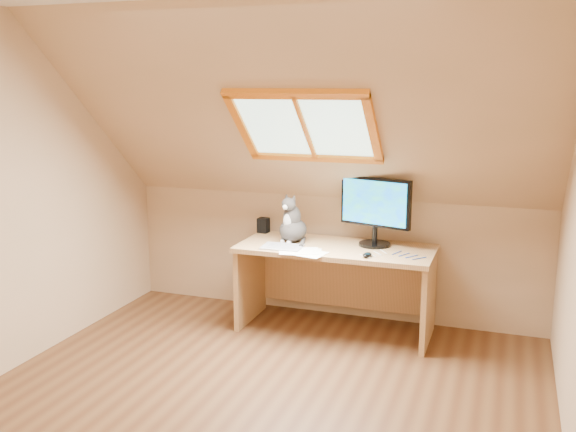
% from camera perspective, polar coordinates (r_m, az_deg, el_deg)
% --- Properties ---
extents(ground, '(3.50, 3.50, 0.00)m').
position_cam_1_polar(ground, '(4.03, -3.32, -16.71)').
color(ground, brown).
rests_on(ground, ground).
extents(room_shell, '(3.52, 3.52, 2.41)m').
position_cam_1_polar(room_shell, '(3.49, -4.19, 3.67)').
color(room_shell, tan).
rests_on(room_shell, ground).
extents(desk, '(1.50, 0.66, 0.68)m').
position_cam_1_polar(desk, '(5.08, 4.45, -4.87)').
color(desk, tan).
rests_on(desk, ground).
extents(monitor, '(0.57, 0.24, 0.53)m').
position_cam_1_polar(monitor, '(4.94, 7.76, 0.80)').
color(monitor, black).
rests_on(monitor, desk).
extents(cat, '(0.28, 0.31, 0.39)m').
position_cam_1_polar(cat, '(5.06, 0.39, -0.75)').
color(cat, '#494340').
rests_on(cat, desk).
extents(desk_speaker, '(0.09, 0.09, 0.12)m').
position_cam_1_polar(desk_speaker, '(5.39, -2.20, -0.83)').
color(desk_speaker, black).
rests_on(desk_speaker, desk).
extents(graphics_tablet, '(0.32, 0.23, 0.01)m').
position_cam_1_polar(graphics_tablet, '(4.90, -0.52, -2.77)').
color(graphics_tablet, '#B2B2B7').
rests_on(graphics_tablet, desk).
extents(mouse, '(0.07, 0.11, 0.03)m').
position_cam_1_polar(mouse, '(4.68, 7.05, -3.45)').
color(mouse, black).
rests_on(mouse, desk).
extents(papers, '(0.35, 0.30, 0.01)m').
position_cam_1_polar(papers, '(4.77, 1.36, -3.23)').
color(papers, white).
rests_on(papers, desk).
extents(cables, '(0.51, 0.26, 0.01)m').
position_cam_1_polar(cables, '(4.75, 9.45, -3.44)').
color(cables, silver).
rests_on(cables, desk).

